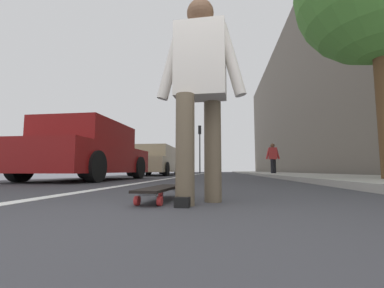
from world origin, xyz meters
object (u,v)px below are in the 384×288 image
(parked_car_near, at_px, (89,153))
(parked_car_mid, at_px, (156,161))
(skater_person, at_px, (200,84))
(traffic_light, at_px, (200,140))
(skateboard, at_px, (160,190))
(parked_car_far, at_px, (176,164))
(pedestrian_distant, at_px, (273,157))

(parked_car_near, relative_size, parked_car_mid, 0.96)
(skater_person, bearing_deg, traffic_light, 4.80)
(skateboard, height_order, parked_car_far, parked_car_far)
(parked_car_near, distance_m, pedestrian_distant, 9.84)
(parked_car_far, height_order, traffic_light, traffic_light)
(parked_car_near, bearing_deg, skater_person, -143.63)
(parked_car_far, xyz_separation_m, traffic_light, (5.10, -1.38, 2.39))
(skateboard, distance_m, parked_car_mid, 11.18)
(skater_person, bearing_deg, parked_car_near, 36.37)
(traffic_light, relative_size, pedestrian_distant, 2.65)
(skateboard, bearing_deg, pedestrian_distant, -14.94)
(pedestrian_distant, bearing_deg, skateboard, 165.06)
(skateboard, bearing_deg, parked_car_near, 34.31)
(skater_person, relative_size, parked_car_near, 0.38)
(parked_car_far, bearing_deg, skateboard, -170.34)
(parked_car_near, bearing_deg, parked_car_mid, -1.55)
(parked_car_near, bearing_deg, skateboard, -145.69)
(skateboard, relative_size, parked_car_far, 0.19)
(skateboard, distance_m, pedestrian_distant, 12.46)
(skater_person, xyz_separation_m, parked_car_far, (17.22, 3.25, -0.24))
(parked_car_mid, bearing_deg, parked_car_near, 178.45)
(skateboard, height_order, parked_car_near, parked_car_near)
(parked_car_mid, xyz_separation_m, traffic_light, (11.37, -1.28, 2.38))
(parked_car_mid, relative_size, pedestrian_distant, 2.65)
(skater_person, distance_m, parked_car_near, 5.61)
(traffic_light, bearing_deg, parked_car_mid, 173.59)
(skateboard, distance_m, skater_person, 0.92)
(parked_car_mid, bearing_deg, traffic_light, -6.41)
(skateboard, relative_size, parked_car_mid, 0.19)
(parked_car_far, xyz_separation_m, pedestrian_distant, (-5.06, -6.11, 0.27))
(parked_car_far, relative_size, traffic_light, 0.98)
(parked_car_near, xyz_separation_m, parked_car_far, (12.71, -0.07, -0.03))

